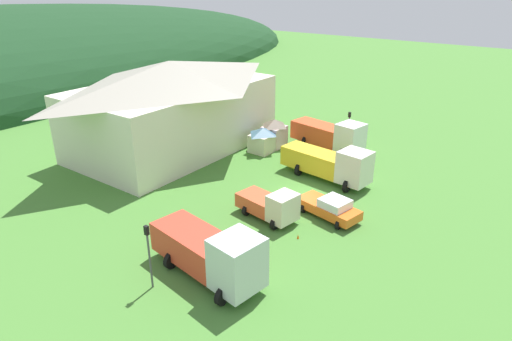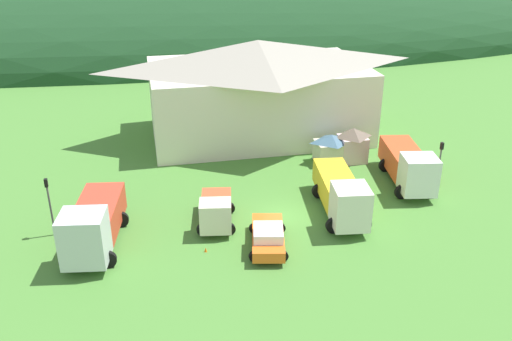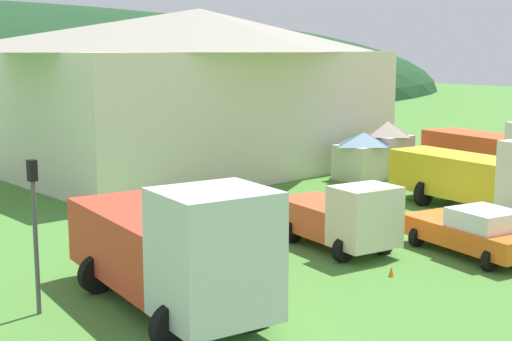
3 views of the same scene
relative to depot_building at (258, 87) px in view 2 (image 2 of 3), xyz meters
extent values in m
plane|color=#477F33|center=(-1.67, -16.41, -4.66)|extent=(200.00, 200.00, 0.00)
ellipsoid|color=#193D1E|center=(-1.67, 50.51, -4.66)|extent=(172.99, 60.00, 24.43)
cube|color=silver|center=(0.00, 0.00, -1.31)|extent=(19.82, 11.85, 6.70)
pyramid|color=gray|center=(0.00, 0.00, 3.21)|extent=(21.41, 12.80, 2.35)
cube|color=beige|center=(4.66, -8.03, -3.73)|extent=(2.61, 2.13, 1.86)
pyramid|color=#42667F|center=(4.66, -8.03, -2.47)|extent=(2.82, 2.30, 0.65)
cube|color=beige|center=(6.52, -8.14, -3.55)|extent=(2.23, 2.03, 2.22)
pyramid|color=#6B5B4C|center=(6.52, -8.14, -2.06)|extent=(2.41, 2.19, 0.78)
cube|color=silver|center=(-14.64, -19.98, -2.56)|extent=(2.91, 2.73, 3.10)
cube|color=black|center=(-14.66, -20.09, -1.88)|extent=(1.65, 2.08, 0.99)
cube|color=red|center=(-14.06, -16.08, -3.17)|extent=(3.38, 5.83, 1.89)
cylinder|color=black|center=(-13.50, -20.14, -4.11)|extent=(1.10, 0.30, 1.10)
cylinder|color=black|center=(-15.77, -19.81, -4.11)|extent=(1.10, 0.30, 1.10)
cylinder|color=black|center=(-12.80, -15.43, -4.11)|extent=(1.10, 0.30, 1.10)
cylinder|color=black|center=(-15.07, -15.09, -4.11)|extent=(1.10, 0.30, 1.10)
cube|color=beige|center=(-6.65, -17.78, -3.25)|extent=(2.29, 1.91, 2.02)
cube|color=black|center=(-6.66, -17.86, -2.81)|extent=(1.30, 1.45, 0.65)
cube|color=#DB512D|center=(-6.26, -15.41, -3.72)|extent=(2.54, 3.49, 1.09)
cylinder|color=black|center=(-5.78, -17.92, -4.26)|extent=(0.80, 0.30, 0.80)
cylinder|color=black|center=(-7.51, -17.64, -4.26)|extent=(0.80, 0.30, 0.80)
cylinder|color=black|center=(-5.32, -15.07, -4.26)|extent=(0.80, 0.30, 0.80)
cylinder|color=black|center=(-7.05, -14.79, -4.26)|extent=(0.80, 0.30, 0.80)
cube|color=silver|center=(2.02, -19.27, -2.73)|extent=(2.59, 2.68, 2.76)
cube|color=black|center=(2.01, -19.39, -2.12)|extent=(1.47, 2.07, 0.88)
cube|color=gold|center=(2.54, -15.13, -3.23)|extent=(3.02, 6.17, 1.76)
cylinder|color=black|center=(3.02, -19.39, -4.11)|extent=(1.10, 0.30, 1.10)
cylinder|color=black|center=(1.03, -19.15, -4.11)|extent=(1.10, 0.30, 1.10)
cylinder|color=black|center=(3.64, -14.37, -4.11)|extent=(1.10, 0.30, 1.10)
cylinder|color=black|center=(1.65, -14.12, -4.11)|extent=(1.10, 0.30, 1.10)
cube|color=white|center=(8.68, -15.74, -2.72)|extent=(2.81, 2.67, 2.79)
cube|color=black|center=(8.66, -15.85, -2.10)|extent=(1.61, 2.03, 0.89)
cube|color=#E04C23|center=(9.36, -11.81, -3.17)|extent=(3.40, 6.03, 1.89)
cylinder|color=black|center=(9.74, -15.93, -4.11)|extent=(1.10, 0.30, 1.10)
cylinder|color=black|center=(7.61, -15.56, -4.11)|extent=(1.10, 0.30, 1.10)
cylinder|color=black|center=(10.57, -11.16, -4.11)|extent=(1.10, 0.30, 1.10)
cylinder|color=black|center=(8.45, -10.79, -4.11)|extent=(1.10, 0.30, 1.10)
cube|color=orange|center=(-3.62, -19.87, -3.97)|extent=(2.93, 5.19, 0.70)
cube|color=silver|center=(-3.74, -20.44, -3.31)|extent=(2.18, 2.28, 0.62)
cylinder|color=black|center=(-3.11, -21.67, -4.32)|extent=(0.68, 0.24, 0.68)
cylinder|color=black|center=(-4.81, -21.32, -4.32)|extent=(0.68, 0.24, 0.68)
cylinder|color=black|center=(-2.44, -18.42, -4.32)|extent=(0.68, 0.24, 0.68)
cylinder|color=black|center=(-4.14, -18.06, -4.32)|extent=(0.68, 0.24, 0.68)
cylinder|color=#4C4C51|center=(-17.06, -15.58, -2.89)|extent=(0.12, 0.12, 3.55)
cube|color=black|center=(-17.06, -15.58, -0.84)|extent=(0.20, 0.24, 0.55)
sphere|color=green|center=(-17.06, -15.45, -0.84)|extent=(0.14, 0.14, 0.14)
cylinder|color=#4C4C51|center=(11.07, -14.41, -3.06)|extent=(0.12, 0.12, 3.21)
cube|color=black|center=(11.07, -14.41, -1.18)|extent=(0.20, 0.24, 0.55)
sphere|color=green|center=(11.07, -14.28, -1.18)|extent=(0.14, 0.14, 0.14)
cone|color=orange|center=(-7.58, -19.67, -4.66)|extent=(0.36, 0.36, 0.64)
cone|color=orange|center=(-6.05, -13.83, -4.66)|extent=(0.36, 0.36, 0.59)
camera|label=1|loc=(-30.56, -32.90, 11.94)|focal=31.36mm
camera|label=2|loc=(-10.52, -48.59, 14.27)|focal=38.25mm
camera|label=3|loc=(-24.91, -33.19, 2.23)|focal=51.56mm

